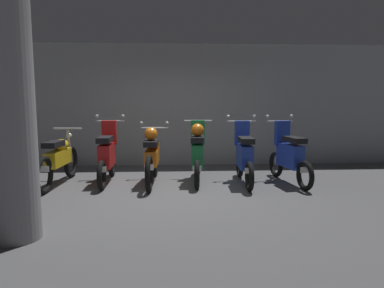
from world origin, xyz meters
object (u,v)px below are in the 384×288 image
at_px(motorbike_slot_5, 289,156).
at_px(motorbike_slot_2, 152,156).
at_px(motorbike_slot_0, 59,159).
at_px(motorbike_slot_1, 107,155).
at_px(motorbike_slot_3, 198,153).
at_px(motorbike_slot_4, 244,156).
at_px(support_pillar, 10,114).

bearing_deg(motorbike_slot_5, motorbike_slot_2, 177.41).
distance_m(motorbike_slot_0, motorbike_slot_1, 0.88).
bearing_deg(motorbike_slot_1, motorbike_slot_3, -0.93).
bearing_deg(motorbike_slot_4, motorbike_slot_3, 165.99).
bearing_deg(motorbike_slot_0, motorbike_slot_1, 10.51).
bearing_deg(motorbike_slot_2, motorbike_slot_4, -3.97).
relative_size(motorbike_slot_3, motorbike_slot_4, 1.00).
xyz_separation_m(motorbike_slot_1, motorbike_slot_5, (3.48, -0.24, 0.00)).
relative_size(motorbike_slot_3, motorbike_slot_5, 1.01).
xyz_separation_m(motorbike_slot_1, motorbike_slot_4, (2.61, -0.25, 0.00)).
distance_m(motorbike_slot_2, support_pillar, 3.17).
distance_m(motorbike_slot_0, motorbike_slot_3, 2.62).
relative_size(motorbike_slot_2, support_pillar, 0.68).
xyz_separation_m(motorbike_slot_2, motorbike_slot_5, (2.60, -0.12, -0.00)).
bearing_deg(motorbike_slot_5, motorbike_slot_4, -179.78).
height_order(motorbike_slot_3, support_pillar, support_pillar).
bearing_deg(motorbike_slot_4, motorbike_slot_5, 0.22).
bearing_deg(support_pillar, motorbike_slot_1, 79.18).
xyz_separation_m(motorbike_slot_0, motorbike_slot_2, (1.74, 0.04, 0.04)).
bearing_deg(motorbike_slot_1, motorbike_slot_5, -3.98).
height_order(motorbike_slot_4, motorbike_slot_5, same).
distance_m(motorbike_slot_1, motorbike_slot_5, 3.48).
bearing_deg(motorbike_slot_0, support_pillar, -82.88).
distance_m(motorbike_slot_0, motorbike_slot_4, 3.48).
height_order(motorbike_slot_2, motorbike_slot_5, motorbike_slot_5).
bearing_deg(support_pillar, motorbike_slot_0, 97.12).
height_order(motorbike_slot_3, motorbike_slot_5, motorbike_slot_5).
height_order(motorbike_slot_0, motorbike_slot_1, motorbike_slot_1).
relative_size(motorbike_slot_1, motorbike_slot_5, 1.01).
distance_m(motorbike_slot_0, support_pillar, 2.83).
xyz_separation_m(motorbike_slot_3, support_pillar, (-2.28, -2.78, 0.88)).
distance_m(motorbike_slot_3, motorbike_slot_5, 1.75).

